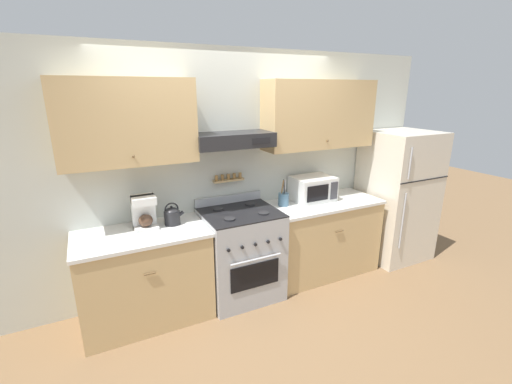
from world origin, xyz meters
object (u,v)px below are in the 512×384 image
stove_range (241,253)px  tea_kettle (172,215)px  coffee_maker (144,212)px  microwave (313,189)px  utensil_crock (283,199)px  refrigerator (397,196)px

stove_range → tea_kettle: bearing=171.1°
coffee_maker → microwave: size_ratio=0.67×
tea_kettle → coffee_maker: 0.26m
tea_kettle → utensil_crock: 1.24m
tea_kettle → coffee_maker: coffee_maker is taller
stove_range → coffee_maker: 1.09m
microwave → utensil_crock: 0.41m
refrigerator → tea_kettle: refrigerator is taller
microwave → refrigerator: bearing=-7.4°
tea_kettle → utensil_crock: utensil_crock is taller
tea_kettle → microwave: microwave is taller
refrigerator → microwave: (-1.22, 0.16, 0.21)m
refrigerator → microwave: bearing=172.6°
stove_range → microwave: microwave is taller
refrigerator → microwave: size_ratio=3.51×
utensil_crock → microwave: bearing=2.5°
coffee_maker → microwave: coffee_maker is taller
coffee_maker → microwave: (1.89, -0.01, -0.01)m
refrigerator → coffee_maker: 3.12m
tea_kettle → stove_range: bearing=-8.9°
coffee_maker → microwave: bearing=-0.2°
coffee_maker → stove_range: bearing=-8.0°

